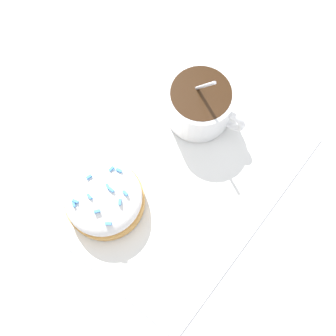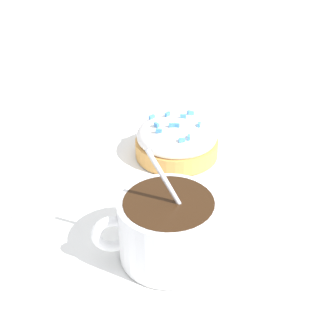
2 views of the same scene
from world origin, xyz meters
name	(u,v)px [view 2 (image 2 of 2)]	position (x,y,z in m)	size (l,w,h in m)	color
ground_plane	(162,199)	(0.00, 0.00, 0.00)	(3.00, 3.00, 0.00)	#B2B2B7
paper_napkin	(162,198)	(0.00, 0.00, 0.00)	(0.35, 0.33, 0.00)	white
coffee_cup	(167,226)	(-0.09, -0.01, 0.03)	(0.09, 0.11, 0.11)	white
frosted_pastry	(177,140)	(0.09, -0.01, 0.02)	(0.10, 0.10, 0.05)	#D19347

